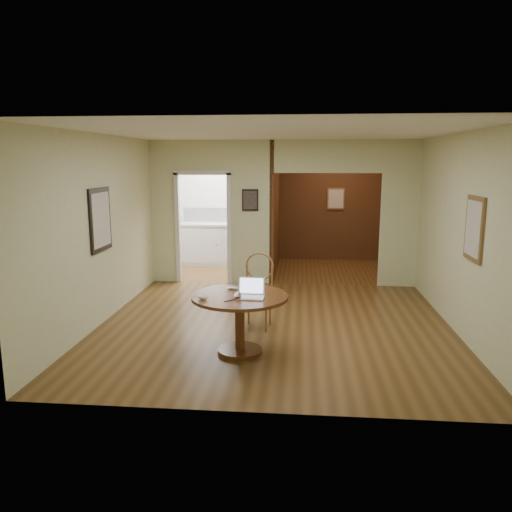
# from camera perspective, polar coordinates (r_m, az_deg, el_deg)

# --- Properties ---
(floor) EXTENTS (5.00, 5.00, 0.00)m
(floor) POSITION_cam_1_polar(r_m,az_deg,el_deg) (7.19, 2.10, -8.00)
(floor) COLOR #4D3416
(floor) RESTS_ON ground
(room_shell) EXTENTS (5.20, 7.50, 5.00)m
(room_shell) POSITION_cam_1_polar(r_m,az_deg,el_deg) (9.98, 0.45, 4.89)
(room_shell) COLOR white
(room_shell) RESTS_ON ground
(dining_table) EXTENTS (1.17, 1.17, 0.73)m
(dining_table) POSITION_cam_1_polar(r_m,az_deg,el_deg) (6.07, -1.87, -6.21)
(dining_table) COLOR brown
(dining_table) RESTS_ON ground
(chair) EXTENTS (0.50, 0.50, 1.06)m
(chair) POSITION_cam_1_polar(r_m,az_deg,el_deg) (7.02, 0.24, -3.48)
(chair) COLOR #9C6437
(chair) RESTS_ON ground
(open_laptop) EXTENTS (0.33, 0.29, 0.22)m
(open_laptop) POSITION_cam_1_polar(r_m,az_deg,el_deg) (5.93, -0.58, -4.11)
(open_laptop) COLOR white
(open_laptop) RESTS_ON dining_table
(closed_laptop) EXTENTS (0.34, 0.25, 0.02)m
(closed_laptop) POSITION_cam_1_polar(r_m,az_deg,el_deg) (6.25, -2.02, -3.80)
(closed_laptop) COLOR #B3B2B7
(closed_laptop) RESTS_ON dining_table
(mouse) EXTENTS (0.12, 0.07, 0.05)m
(mouse) POSITION_cam_1_polar(r_m,az_deg,el_deg) (5.86, -6.10, -4.74)
(mouse) COLOR white
(mouse) RESTS_ON dining_table
(wine_glass) EXTENTS (0.09, 0.09, 0.10)m
(wine_glass) POSITION_cam_1_polar(r_m,az_deg,el_deg) (5.82, -2.11, -4.52)
(wine_glass) COLOR white
(wine_glass) RESTS_ON dining_table
(pen) EXTENTS (0.11, 0.11, 0.01)m
(pen) POSITION_cam_1_polar(r_m,az_deg,el_deg) (5.78, -3.03, -5.09)
(pen) COLOR navy
(pen) RESTS_ON dining_table
(kitchen_cabinet) EXTENTS (2.06, 0.60, 0.94)m
(kitchen_cabinet) POSITION_cam_1_polar(r_m,az_deg,el_deg) (11.28, -3.55, 1.38)
(kitchen_cabinet) COLOR white
(kitchen_cabinet) RESTS_ON ground
(grocery_bag) EXTENTS (0.32, 0.29, 0.27)m
(grocery_bag) POSITION_cam_1_polar(r_m,az_deg,el_deg) (11.12, -0.37, 4.39)
(grocery_bag) COLOR #C4AC8F
(grocery_bag) RESTS_ON kitchen_cabinet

